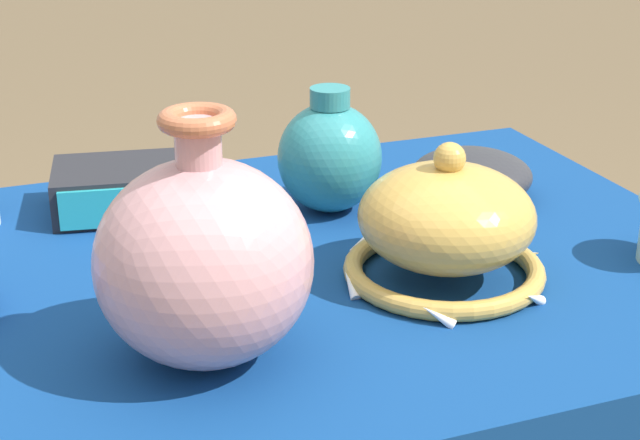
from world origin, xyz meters
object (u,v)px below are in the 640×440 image
jar_round_teal (330,156)px  mosaic_tile_box (119,189)px  vase_dome_bell (446,227)px  bowl_shallow_charcoal (472,175)px  vase_tall_bulbous (204,260)px

jar_round_teal → mosaic_tile_box: bearing=160.8°
vase_dome_bell → mosaic_tile_box: bearing=132.7°
vase_dome_bell → bowl_shallow_charcoal: bearing=54.8°
vase_tall_bulbous → mosaic_tile_box: bearing=92.1°
mosaic_tile_box → bowl_shallow_charcoal: bowl_shallow_charcoal is taller
vase_tall_bulbous → jar_round_teal: bearing=52.0°
vase_tall_bulbous → mosaic_tile_box: 0.42m
jar_round_teal → vase_tall_bulbous: bearing=-128.0°
bowl_shallow_charcoal → jar_round_teal: jar_round_teal is taller
bowl_shallow_charcoal → jar_round_teal: size_ratio=0.99×
vase_dome_bell → bowl_shallow_charcoal: 0.27m
vase_dome_bell → jar_round_teal: jar_round_teal is taller
vase_dome_bell → jar_round_teal: (-0.05, 0.25, 0.01)m
vase_tall_bulbous → bowl_shallow_charcoal: (0.45, 0.29, -0.07)m
vase_dome_bell → mosaic_tile_box: vase_dome_bell is taller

